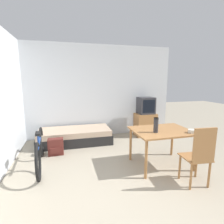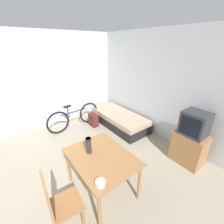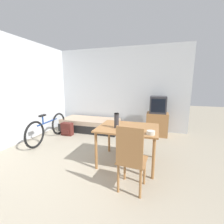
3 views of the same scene
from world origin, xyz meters
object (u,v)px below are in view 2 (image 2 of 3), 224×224
(daybed, at_px, (119,119))
(backpack, at_px, (93,120))
(bicycle, at_px, (74,117))
(thermos_flask, at_px, (89,145))
(mate_bowl, at_px, (100,183))
(wooden_chair, at_px, (57,203))
(dining_table, at_px, (101,160))
(tv, at_px, (191,140))

(daybed, xyz_separation_m, backpack, (-0.46, -0.66, -0.00))
(bicycle, relative_size, thermos_flask, 6.04)
(mate_bowl, bearing_deg, bicycle, 162.80)
(thermos_flask, xyz_separation_m, backpack, (-1.86, 1.15, -0.69))
(wooden_chair, height_order, thermos_flask, thermos_flask)
(wooden_chair, xyz_separation_m, mate_bowl, (0.23, 0.49, 0.21))
(dining_table, height_order, thermos_flask, thermos_flask)
(dining_table, relative_size, backpack, 2.93)
(daybed, distance_m, wooden_chair, 3.10)
(tv, xyz_separation_m, mate_bowl, (-0.09, -2.14, 0.22))
(bicycle, height_order, mate_bowl, mate_bowl)
(mate_bowl, bearing_deg, dining_table, 145.28)
(backpack, bearing_deg, thermos_flask, -31.74)
(backpack, bearing_deg, tv, 17.00)
(daybed, relative_size, thermos_flask, 6.92)
(thermos_flask, bearing_deg, dining_table, 28.58)
(wooden_chair, distance_m, bicycle, 2.86)
(daybed, height_order, bicycle, bicycle)
(thermos_flask, distance_m, mate_bowl, 0.67)
(tv, relative_size, mate_bowl, 8.73)
(wooden_chair, distance_m, thermos_flask, 0.86)
(tv, bearing_deg, wooden_chair, -97.08)
(dining_table, bearing_deg, bicycle, 166.63)
(wooden_chair, bearing_deg, bicycle, 151.96)
(tv, bearing_deg, thermos_flask, -110.38)
(backpack, bearing_deg, dining_table, -26.95)
(daybed, bearing_deg, mate_bowl, -44.74)
(mate_bowl, bearing_deg, daybed, 135.26)
(bicycle, relative_size, mate_bowl, 12.44)
(tv, relative_size, bicycle, 0.70)
(daybed, distance_m, thermos_flask, 2.39)
(wooden_chair, xyz_separation_m, bicycle, (-2.52, 1.34, -0.21))
(wooden_chair, bearing_deg, dining_table, 104.25)
(wooden_chair, bearing_deg, backpack, 140.87)
(bicycle, xyz_separation_m, thermos_flask, (2.12, -0.66, 0.54))
(thermos_flask, relative_size, backpack, 0.73)
(dining_table, xyz_separation_m, mate_bowl, (0.43, -0.30, 0.12))
(wooden_chair, height_order, backpack, wooden_chair)
(daybed, relative_size, dining_table, 1.72)
(daybed, xyz_separation_m, mate_bowl, (2.03, -2.01, 0.57))
(tv, height_order, bicycle, tv)
(backpack, bearing_deg, wooden_chair, -39.13)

